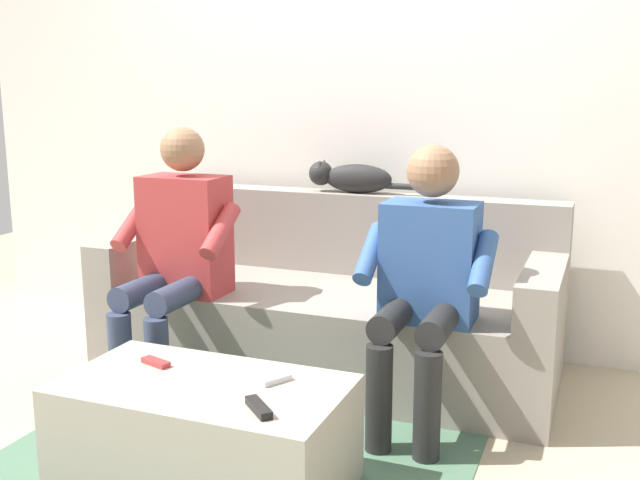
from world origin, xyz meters
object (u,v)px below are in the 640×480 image
object	(u,v)px
couch	(330,310)
remote_white	(276,380)
coffee_table	(205,434)
cat_on_backrest	(350,177)
remote_red	(156,362)
remote_black	(259,407)
person_left_seated	(426,273)
person_right_seated	(177,246)

from	to	relation	value
couch	remote_white	xyz separation A→B (m)	(-0.22, 1.09, 0.10)
coffee_table	cat_on_backrest	xyz separation A→B (m)	(0.01, -1.47, 0.70)
cat_on_backrest	remote_red	xyz separation A→B (m)	(0.23, 1.39, -0.51)
remote_white	remote_black	size ratio (longest dim) A/B	0.77
remote_white	remote_black	world-z (taller)	remote_black
coffee_table	remote_red	size ratio (longest dim) A/B	8.08
coffee_table	remote_black	world-z (taller)	remote_black
remote_white	person_left_seated	bearing A→B (deg)	-177.49
person_left_seated	person_right_seated	distance (m)	1.12
coffee_table	cat_on_backrest	distance (m)	1.63
coffee_table	person_left_seated	bearing A→B (deg)	-126.66
coffee_table	remote_white	xyz separation A→B (m)	(-0.22, -0.09, 0.19)
remote_red	coffee_table	bearing A→B (deg)	-0.80
coffee_table	person_left_seated	xyz separation A→B (m)	(-0.56, -0.75, 0.43)
couch	remote_black	distance (m)	1.34
person_right_seated	cat_on_backrest	bearing A→B (deg)	-127.36
couch	remote_red	xyz separation A→B (m)	(0.24, 1.10, 0.10)
coffee_table	person_right_seated	world-z (taller)	person_right_seated
remote_red	person_left_seated	bearing A→B (deg)	57.85
couch	person_left_seated	distance (m)	0.78
person_left_seated	remote_white	bearing A→B (deg)	63.29
remote_white	remote_black	xyz separation A→B (m)	(-0.04, 0.22, 0.00)
remote_black	remote_white	bearing A→B (deg)	145.10
cat_on_backrest	remote_red	world-z (taller)	cat_on_backrest
couch	remote_red	size ratio (longest dim) A/B	18.04
couch	cat_on_backrest	bearing A→B (deg)	-88.47
coffee_table	cat_on_backrest	size ratio (longest dim) A/B	1.62
remote_red	cat_on_backrest	bearing A→B (deg)	98.29
person_right_seated	remote_red	world-z (taller)	person_right_seated
coffee_table	remote_white	size ratio (longest dim) A/B	8.56
coffee_table	person_left_seated	distance (m)	1.03
person_right_seated	remote_white	size ratio (longest dim) A/B	10.46
remote_black	coffee_table	bearing A→B (deg)	-162.70
remote_black	couch	bearing A→B (deg)	145.12
couch	person_left_seated	xyz separation A→B (m)	(-0.56, 0.43, 0.33)
cat_on_backrest	remote_red	bearing A→B (deg)	80.69
coffee_table	remote_red	xyz separation A→B (m)	(0.24, -0.08, 0.19)
couch	remote_white	distance (m)	1.12
person_right_seated	remote_black	bearing A→B (deg)	133.30
remote_white	remote_red	bearing A→B (deg)	-59.77
couch	person_right_seated	distance (m)	0.79
couch	remote_white	size ratio (longest dim) A/B	19.10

